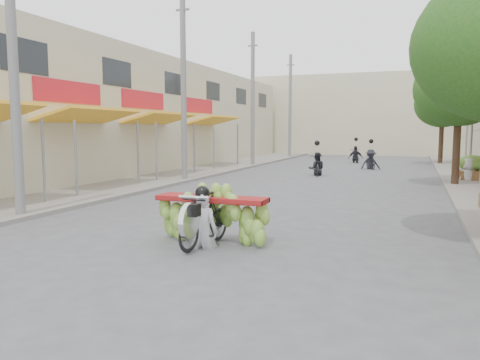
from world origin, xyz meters
TOP-DOWN VIEW (x-y plane):
  - ground at (0.00, 0.00)m, footprint 120.00×120.00m
  - sidewalk_left at (-7.00, 15.00)m, footprint 4.00×60.00m
  - shophouse_row_left at (-11.98, 13.98)m, footprint 9.77×40.00m
  - far_building at (0.00, 38.00)m, footprint 20.00×6.00m
  - utility_pole_near at (-5.40, 3.00)m, footprint 0.60×0.24m
  - utility_pole_mid at (-5.40, 12.00)m, footprint 0.60×0.24m
  - utility_pole_far at (-5.40, 21.00)m, footprint 0.60×0.24m
  - utility_pole_back at (-5.40, 30.00)m, footprint 0.60×0.24m
  - street_tree_mid at (5.40, 14.00)m, footprint 3.40×3.40m
  - street_tree_far at (5.40, 26.00)m, footprint 3.40×3.40m
  - produce_crate_far at (6.20, 16.00)m, footprint 1.20×0.88m
  - banana_motorbike at (0.16, 2.18)m, footprint 2.25×1.89m
  - pedestrian at (6.04, 15.77)m, footprint 1.08×0.89m
  - bg_motorbike_a at (-0.58, 16.64)m, footprint 1.01×1.78m
  - bg_motorbike_b at (1.57, 21.17)m, footprint 1.19×1.64m
  - bg_motorbike_c at (0.16, 26.18)m, footprint 1.09×1.67m

SIDE VIEW (x-z plane):
  - ground at x=0.00m, z-range 0.00..0.00m
  - sidewalk_left at x=-7.00m, z-range 0.00..0.12m
  - banana_motorbike at x=0.16m, z-range -0.31..1.66m
  - produce_crate_far at x=6.20m, z-range 0.13..1.29m
  - bg_motorbike_a at x=-0.58m, z-range -0.24..1.71m
  - bg_motorbike_c at x=0.16m, z-range -0.17..1.78m
  - bg_motorbike_b at x=1.57m, z-range -0.11..1.84m
  - pedestrian at x=6.04m, z-range 0.12..2.01m
  - shophouse_row_left at x=-11.98m, z-range 0.00..6.00m
  - far_building at x=0.00m, z-range 0.00..7.00m
  - street_tree_mid at x=5.40m, z-range 1.16..6.41m
  - street_tree_far at x=5.40m, z-range 1.16..6.41m
  - utility_pole_near at x=-5.40m, z-range 0.03..8.03m
  - utility_pole_mid at x=-5.40m, z-range 0.03..8.03m
  - utility_pole_far at x=-5.40m, z-range 0.03..8.03m
  - utility_pole_back at x=-5.40m, z-range 0.03..8.03m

